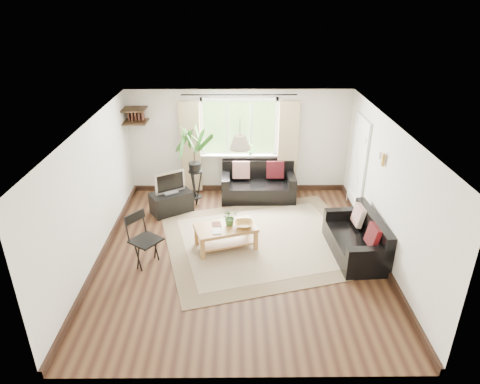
{
  "coord_description": "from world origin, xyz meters",
  "views": [
    {
      "loc": [
        -0.06,
        -6.54,
        4.34
      ],
      "look_at": [
        0.0,
        0.4,
        1.05
      ],
      "focal_mm": 32.0,
      "sensor_mm": 36.0,
      "label": 1
    }
  ],
  "objects_px": {
    "sofa_back": "(258,183)",
    "folding_chair": "(146,241)",
    "coffee_table": "(226,237)",
    "palm_stand": "(195,168)",
    "tv_stand": "(171,202)",
    "sofa_right": "(356,237)"
  },
  "relations": [
    {
      "from": "sofa_right",
      "to": "coffee_table",
      "type": "distance_m",
      "value": 2.33
    },
    {
      "from": "sofa_right",
      "to": "sofa_back",
      "type": "bearing_deg",
      "value": -149.19
    },
    {
      "from": "folding_chair",
      "to": "sofa_back",
      "type": "bearing_deg",
      "value": -1.84
    },
    {
      "from": "sofa_right",
      "to": "palm_stand",
      "type": "height_order",
      "value": "palm_stand"
    },
    {
      "from": "tv_stand",
      "to": "folding_chair",
      "type": "xyz_separation_m",
      "value": [
        -0.15,
        -1.96,
        0.25
      ]
    },
    {
      "from": "coffee_table",
      "to": "tv_stand",
      "type": "bearing_deg",
      "value": 130.01
    },
    {
      "from": "sofa_right",
      "to": "palm_stand",
      "type": "bearing_deg",
      "value": -127.93
    },
    {
      "from": "sofa_back",
      "to": "sofa_right",
      "type": "distance_m",
      "value": 2.82
    },
    {
      "from": "tv_stand",
      "to": "sofa_right",
      "type": "bearing_deg",
      "value": -57.27
    },
    {
      "from": "sofa_back",
      "to": "folding_chair",
      "type": "relative_size",
      "value": 1.74
    },
    {
      "from": "coffee_table",
      "to": "folding_chair",
      "type": "distance_m",
      "value": 1.47
    },
    {
      "from": "sofa_back",
      "to": "coffee_table",
      "type": "distance_m",
      "value": 2.19
    },
    {
      "from": "sofa_right",
      "to": "folding_chair",
      "type": "bearing_deg",
      "value": -89.69
    },
    {
      "from": "sofa_right",
      "to": "palm_stand",
      "type": "relative_size",
      "value": 0.87
    },
    {
      "from": "tv_stand",
      "to": "palm_stand",
      "type": "xyz_separation_m",
      "value": [
        0.5,
        0.34,
        0.65
      ]
    },
    {
      "from": "tv_stand",
      "to": "palm_stand",
      "type": "bearing_deg",
      "value": 2.2
    },
    {
      "from": "coffee_table",
      "to": "palm_stand",
      "type": "bearing_deg",
      "value": 111.46
    },
    {
      "from": "sofa_back",
      "to": "folding_chair",
      "type": "xyz_separation_m",
      "value": [
        -2.04,
        -2.61,
        0.09
      ]
    },
    {
      "from": "sofa_back",
      "to": "tv_stand",
      "type": "height_order",
      "value": "sofa_back"
    },
    {
      "from": "tv_stand",
      "to": "palm_stand",
      "type": "height_order",
      "value": "palm_stand"
    },
    {
      "from": "sofa_back",
      "to": "tv_stand",
      "type": "xyz_separation_m",
      "value": [
        -1.89,
        -0.65,
        -0.16
      ]
    },
    {
      "from": "coffee_table",
      "to": "palm_stand",
      "type": "relative_size",
      "value": 0.62
    }
  ]
}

